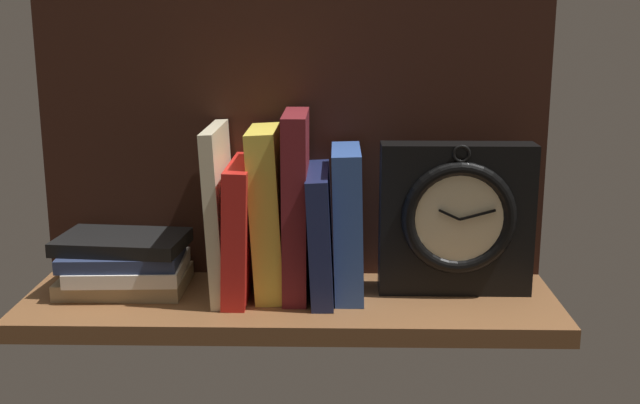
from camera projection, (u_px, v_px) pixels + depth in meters
ground_plane at (290, 305)px, 108.78cm from camera, size 72.67×22.43×2.50cm
back_panel at (293, 135)px, 113.99cm from camera, size 72.67×1.20×41.48cm
book_cream_twain at (220, 211)px, 107.74cm from camera, size 2.80×15.34×23.15cm
book_red_requiem at (241, 228)px, 108.25cm from camera, size 3.74×16.36×18.38cm
book_yellow_seinlanguage at (268, 212)px, 107.64cm from camera, size 5.05×12.12×23.03cm
book_maroon_dawkins at (296, 205)px, 107.31cm from camera, size 3.21×13.44×24.99cm
book_navy_bierce at (321, 232)px, 108.15cm from camera, size 3.71×16.44×17.34cm
book_blue_modern at (347, 222)px, 107.73cm from camera, size 4.38×12.88×20.27cm
framed_clock at (456, 219)px, 107.62cm from camera, size 20.80×6.12×21.09cm
book_stack_side at (125, 263)px, 110.47cm from camera, size 18.11×13.82×7.83cm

